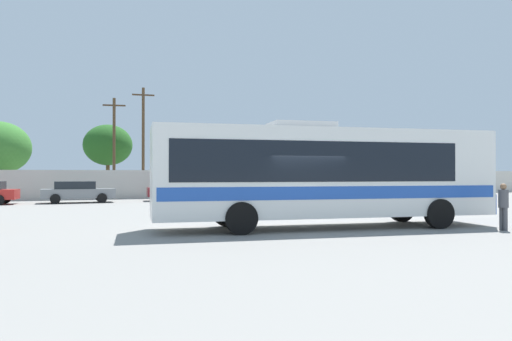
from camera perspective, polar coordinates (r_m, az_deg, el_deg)
ground_plane at (r=25.94m, az=-4.52°, el=-4.63°), size 300.00×300.00×0.00m
perimeter_wall at (r=38.50m, az=-9.72°, el=-1.61°), size 80.00×0.30×2.20m
coach_bus_white_blue at (r=17.16m, az=7.83°, el=-0.18°), size 12.39×3.80×3.72m
attendant_by_bus_door at (r=18.25m, az=27.36°, el=-3.55°), size 0.34×0.34×1.59m
parked_car_second_grey at (r=33.82m, az=-20.46°, el=-2.33°), size 4.64×2.11×1.42m
parked_car_third_maroon at (r=34.64m, az=-9.16°, el=-2.27°), size 4.66×2.23×1.46m
utility_pole_near at (r=40.77m, az=-16.53°, el=2.88°), size 1.80×0.32×8.11m
utility_pole_far at (r=40.64m, az=-13.27°, el=3.54°), size 1.80×0.24×9.03m
roadside_tree_midleft at (r=43.74m, az=-17.21°, el=2.90°), size 4.18×4.18×6.21m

